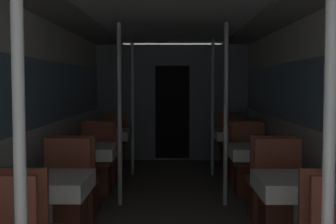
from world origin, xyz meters
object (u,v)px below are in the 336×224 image
(chair_left_far_3, at_px, (113,152))
(dining_table_right_1, at_px, (300,189))
(chair_left_far_2, at_px, (96,172))
(chair_right_near_2, at_px, (268,194))
(support_pole_left_0, at_px, (20,176))
(support_pole_right_2, at_px, (226,115))
(dining_table_right_2, at_px, (258,154))
(dining_table_left_3, at_px, (108,136))
(dining_table_left_1, at_px, (46,189))
(support_pole_right_0, at_px, (328,177))
(chair_left_near_2, at_px, (77,194))
(support_pole_right_3, at_px, (212,107))
(dining_table_left_2, at_px, (87,154))
(chair_left_far_1, at_px, (64,209))
(dining_table_right_3, at_px, (237,136))
(chair_right_far_3, at_px, (232,152))
(support_pole_left_2, at_px, (120,115))
(support_pole_left_3, at_px, (132,107))
(chair_right_far_2, at_px, (249,172))
(chair_right_near_3, at_px, (243,164))
(chair_left_near_3, at_px, (103,164))
(chair_right_far_1, at_px, (282,209))

(chair_left_far_3, relative_size, dining_table_right_1, 1.30)
(chair_left_far_2, height_order, chair_right_near_2, same)
(support_pole_left_0, xyz_separation_m, chair_left_far_2, (-0.39, 4.26, -0.81))
(support_pole_right_2, bearing_deg, dining_table_right_2, 0.00)
(chair_left_far_2, height_order, dining_table_left_3, chair_left_far_2)
(dining_table_left_1, distance_m, support_pole_right_0, 2.51)
(chair_left_far_2, bearing_deg, chair_right_near_2, 149.29)
(chair_left_near_2, relative_size, support_pole_right_3, 0.43)
(support_pole_right_0, bearing_deg, chair_left_far_2, 111.25)
(dining_table_left_2, distance_m, support_pole_right_0, 4.04)
(chair_left_far_1, bearing_deg, dining_table_left_3, -90.00)
(chair_left_near_2, bearing_deg, dining_table_right_3, 49.92)
(support_pole_right_0, bearing_deg, chair_right_far_3, 86.32)
(support_pole_left_2, bearing_deg, chair_left_near_2, -122.76)
(dining_table_right_1, bearing_deg, chair_left_far_3, 115.68)
(support_pole_right_2, height_order, chair_right_far_3, support_pole_right_2)
(support_pole_left_3, bearing_deg, chair_right_near_2, -55.76)
(support_pole_left_0, relative_size, support_pole_right_0, 1.00)
(chair_right_near_2, height_order, chair_right_far_2, same)
(support_pole_right_3, bearing_deg, dining_table_right_1, -83.88)
(dining_table_left_2, xyz_separation_m, chair_left_far_2, (0.00, 0.61, -0.33))
(support_pole_left_3, bearing_deg, chair_right_near_3, -20.16)
(support_pole_right_2, bearing_deg, chair_right_far_2, 57.24)
(chair_left_near_3, relative_size, support_pole_right_2, 0.43)
(chair_left_near_2, bearing_deg, dining_table_right_1, -30.73)
(chair_left_far_3, bearing_deg, chair_left_far_1, 90.00)
(support_pole_left_3, xyz_separation_m, support_pole_right_3, (1.27, 0.00, 0.00))
(chair_left_near_2, bearing_deg, chair_left_far_1, -90.00)
(chair_left_far_2, relative_size, support_pole_right_3, 0.43)
(chair_right_far_2, bearing_deg, dining_table_left_1, 49.92)
(chair_right_far_1, bearing_deg, chair_left_near_2, -16.57)
(chair_left_near_2, relative_size, chair_left_near_3, 1.00)
(chair_left_near_3, relative_size, support_pole_right_0, 0.43)
(support_pole_left_0, relative_size, dining_table_left_1, 3.03)
(support_pole_left_2, height_order, support_pole_right_3, same)
(dining_table_left_2, distance_m, support_pole_left_3, 1.93)
(chair_left_far_3, distance_m, support_pole_right_2, 3.05)
(dining_table_left_3, relative_size, support_pole_right_0, 0.33)
(dining_table_left_2, height_order, support_pole_right_3, support_pole_right_3)
(support_pole_left_2, distance_m, dining_table_right_1, 2.51)
(support_pole_right_2, relative_size, dining_table_right_3, 3.03)
(support_pole_right_3, bearing_deg, chair_right_far_3, 57.24)
(support_pole_left_0, height_order, chair_right_near_3, support_pole_left_0)
(dining_table_left_3, xyz_separation_m, chair_right_far_1, (2.05, -3.04, -0.33))
(chair_left_far_3, relative_size, chair_right_far_2, 1.00)
(dining_table_left_2, distance_m, support_pole_right_3, 2.51)
(dining_table_left_1, distance_m, support_pole_right_2, 2.51)
(chair_left_near_3, relative_size, support_pole_right_3, 0.43)
(dining_table_left_2, bearing_deg, chair_right_near_2, -16.54)
(chair_right_near_3, bearing_deg, chair_right_far_1, -90.00)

